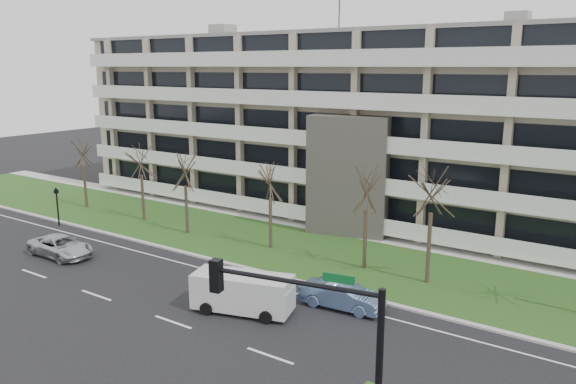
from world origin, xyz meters
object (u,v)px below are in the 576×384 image
Objects in this scene: blue_sedan at (342,295)px; white_van at (244,290)px; pedestrian_signal at (57,202)px; silver_pickup at (61,246)px; traffic_signal at (318,345)px.

white_van is at bearing 124.08° from blue_sedan.
pedestrian_signal reaches higher than white_van.
silver_pickup is at bearing 94.33° from blue_sedan.
white_van is (-4.00, -3.26, 0.47)m from blue_sedan.
white_van is 0.83× the size of traffic_signal.
traffic_signal is 2.14× the size of pedestrian_signal.
traffic_signal reaches higher than silver_pickup.
pedestrian_signal is at bearing 82.42° from blue_sedan.
silver_pickup is 0.74× the size of traffic_signal.
traffic_signal reaches higher than pedestrian_signal.
blue_sedan is at bearing 104.46° from traffic_signal.
blue_sedan is 0.67× the size of traffic_signal.
traffic_signal is at bearing -56.90° from white_van.
white_van is 1.77× the size of pedestrian_signal.
traffic_signal reaches higher than white_van.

